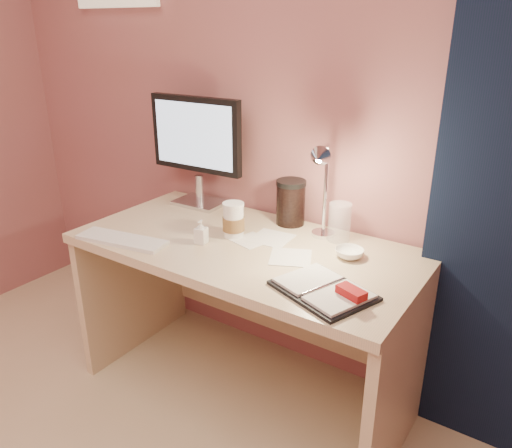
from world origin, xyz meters
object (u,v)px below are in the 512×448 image
Objects in this scene: coffee_cup at (233,221)px; keyboard at (122,240)px; monitor at (197,142)px; planner at (325,290)px; clear_cup at (340,222)px; lotion_bottle at (201,232)px; desk_lamp at (308,181)px; dark_jar at (291,205)px; bowl at (349,253)px; desk at (256,285)px.

keyboard is at bearing -139.19° from coffee_cup.
planner is at bearing -28.20° from monitor.
planner is 0.45m from clear_cup.
lotion_bottle is 0.47m from desk_lamp.
keyboard is 0.88m from planner.
dark_jar is (-0.26, 0.05, 0.01)m from clear_cup.
clear_cup is at bearing -3.89° from monitor.
desk_lamp is (0.62, 0.41, 0.25)m from keyboard.
desk_lamp is (0.65, -0.11, -0.05)m from monitor.
dark_jar is 0.43× the size of desk_lamp.
dark_jar is (-0.41, 0.47, 0.08)m from planner.
desk_lamp reaches higher than bowl.
lotion_bottle is 0.24× the size of desk_lamp.
dark_jar reaches higher than desk.
dark_jar is (0.50, 0.03, -0.22)m from monitor.
keyboard is (-0.43, -0.34, 0.23)m from desk.
lotion_bottle is (-0.60, 0.08, 0.04)m from planner.
monitor reaches higher than bowl.
monitor is at bearing 178.26° from clear_cup.
lotion_bottle is at bearing -51.45° from monitor.
planner is 0.57m from coffee_cup.
desk_lamp is at bearing 170.86° from bowl.
keyboard is 0.88m from clear_cup.
dark_jar reaches higher than coffee_cup.
lotion_bottle is (0.28, 0.17, 0.04)m from keyboard.
bowl is at bearing 119.11° from planner.
monitor is 3.54× the size of coffee_cup.
monitor is 1.35× the size of keyboard.
bowl is at bearing -50.37° from clear_cup.
monitor is 0.50m from coffee_cup.
bowl is (0.86, -0.15, -0.29)m from monitor.
coffee_cup is at bearing 178.25° from planner.
coffee_cup is (0.34, 0.30, 0.06)m from keyboard.
lotion_bottle is 0.55× the size of dark_jar.
bowl is 1.11× the size of lotion_bottle.
monitor is 1.26× the size of desk_lamp.
desk is 0.46m from clear_cup.
monitor is 2.92× the size of dark_jar.
desk_lamp reaches higher than coffee_cup.
desk is 0.31m from coffee_cup.
lotion_bottle reaches higher than keyboard.
desk_lamp is at bearing 20.57° from desk.
planner reaches higher than keyboard.
clear_cup is 0.89× the size of dark_jar.
desk is 0.38m from dark_jar.
coffee_cup is 0.36× the size of desk_lamp.
desk is at bearing -150.92° from clear_cup.
bowl is at bearing -25.81° from dark_jar.
coffee_cup is (-0.08, -0.04, 0.29)m from desk.
monitor is at bearing 157.69° from desk.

